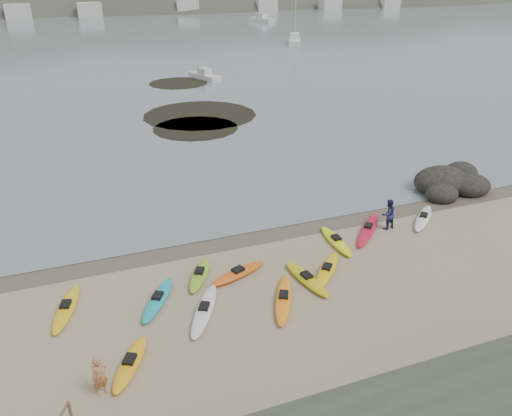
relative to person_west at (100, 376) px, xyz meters
name	(u,v)px	position (x,y,z in m)	size (l,w,h in m)	color
ground	(256,232)	(9.20, 9.17, -0.79)	(600.00, 600.00, 0.00)	tan
wet_sand	(258,234)	(9.20, 8.87, -0.79)	(60.00, 60.00, 0.00)	brown
kayaks	(269,274)	(8.19, 4.70, -0.62)	(22.38, 9.40, 0.34)	yellow
person_west	(100,376)	(0.00, 0.00, 0.00)	(0.58, 0.38, 1.58)	#C37F4E
person_east	(388,214)	(16.34, 6.96, 0.11)	(0.87, 0.68, 1.79)	navy
rock_cluster	(450,186)	(23.47, 10.13, -0.53)	(5.45, 4.03, 1.93)	black
kelp_mats	(193,109)	(12.49, 36.73, -0.76)	(11.36, 27.84, 0.04)	black
moored_boats	(133,36)	(14.80, 96.44, -0.22)	(84.73, 76.95, 1.29)	silver
far_hills	(182,44)	(48.58, 203.14, -16.72)	(550.00, 135.00, 80.00)	#384235
far_town	(106,9)	(15.20, 154.17, 1.21)	(199.00, 5.00, 4.00)	beige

